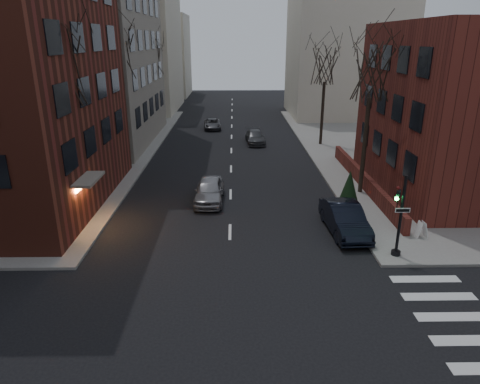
% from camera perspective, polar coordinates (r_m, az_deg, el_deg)
% --- Properties ---
extents(building_right_brick, '(12.00, 14.00, 11.00)m').
position_cam_1_polar(building_right_brick, '(32.88, 29.25, 9.54)').
color(building_right_brick, maroon).
rests_on(building_right_brick, ground).
extents(low_wall_right, '(0.35, 16.00, 1.00)m').
position_cam_1_polar(low_wall_right, '(31.07, 16.16, 1.56)').
color(low_wall_right, maroon).
rests_on(low_wall_right, sidewalk_far_right).
extents(building_distant_la, '(14.00, 16.00, 18.00)m').
position_cam_1_polar(building_distant_la, '(66.01, -14.98, 18.33)').
color(building_distant_la, beige).
rests_on(building_distant_la, ground).
extents(building_distant_ra, '(14.00, 14.00, 16.00)m').
position_cam_1_polar(building_distant_ra, '(61.07, 13.78, 17.42)').
color(building_distant_ra, beige).
rests_on(building_distant_ra, ground).
extents(building_distant_lb, '(10.00, 12.00, 14.00)m').
position_cam_1_polar(building_distant_lb, '(82.35, -10.60, 17.41)').
color(building_distant_lb, beige).
rests_on(building_distant_lb, ground).
extents(traffic_signal, '(0.76, 0.44, 4.00)m').
position_cam_1_polar(traffic_signal, '(21.36, 20.41, -3.66)').
color(traffic_signal, black).
rests_on(traffic_signal, sidewalk_far_right).
extents(tree_left_a, '(4.18, 4.18, 10.26)m').
position_cam_1_polar(tree_left_a, '(24.96, -22.88, 14.91)').
color(tree_left_a, '#2D231C').
rests_on(tree_left_a, sidewalk_far_left).
extents(tree_left_b, '(4.40, 4.40, 10.80)m').
position_cam_1_polar(tree_left_b, '(36.38, -15.99, 17.43)').
color(tree_left_b, '#2D231C').
rests_on(tree_left_b, sidewalk_far_left).
extents(tree_left_c, '(3.96, 3.96, 9.72)m').
position_cam_1_polar(tree_left_c, '(50.08, -11.78, 17.19)').
color(tree_left_c, '#2D231C').
rests_on(tree_left_c, sidewalk_far_left).
extents(tree_right_a, '(3.96, 3.96, 9.72)m').
position_cam_1_polar(tree_right_a, '(28.61, 17.18, 15.09)').
color(tree_right_a, '#2D231C').
rests_on(tree_right_a, sidewalk_far_right).
extents(tree_right_b, '(3.74, 3.74, 9.18)m').
position_cam_1_polar(tree_right_b, '(42.17, 11.32, 16.21)').
color(tree_right_b, '#2D231C').
rests_on(tree_right_b, sidewalk_far_right).
extents(streetlamp_near, '(0.36, 0.36, 6.28)m').
position_cam_1_polar(streetlamp_near, '(32.84, -15.92, 9.02)').
color(streetlamp_near, black).
rests_on(streetlamp_near, sidewalk_far_left).
extents(streetlamp_far, '(0.36, 0.36, 6.28)m').
position_cam_1_polar(streetlamp_far, '(52.23, -10.42, 13.19)').
color(streetlamp_far, black).
rests_on(streetlamp_far, sidewalk_far_left).
extents(parked_sedan, '(1.96, 4.93, 1.59)m').
position_cam_1_polar(parked_sedan, '(23.77, 13.78, -3.47)').
color(parked_sedan, black).
rests_on(parked_sedan, ground).
extents(car_lane_silver, '(1.92, 4.50, 1.51)m').
position_cam_1_polar(car_lane_silver, '(27.50, -4.11, 0.20)').
color(car_lane_silver, gray).
rests_on(car_lane_silver, ground).
extents(car_lane_gray, '(2.05, 4.44, 1.26)m').
position_cam_1_polar(car_lane_gray, '(43.21, 2.03, 7.31)').
color(car_lane_gray, '#38393C').
rests_on(car_lane_gray, ground).
extents(car_lane_far, '(2.20, 4.24, 1.14)m').
position_cam_1_polar(car_lane_far, '(50.50, -3.71, 9.04)').
color(car_lane_far, '#424147').
rests_on(car_lane_far, ground).
extents(sandwich_board, '(0.40, 0.54, 0.84)m').
position_cam_1_polar(sandwich_board, '(24.34, 23.05, -4.57)').
color(sandwich_board, white).
rests_on(sandwich_board, sidewalk_far_right).
extents(evergreen_shrub, '(1.68, 1.68, 2.29)m').
position_cam_1_polar(evergreen_shrub, '(27.03, 14.35, 0.46)').
color(evergreen_shrub, black).
rests_on(evergreen_shrub, sidewalk_far_right).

